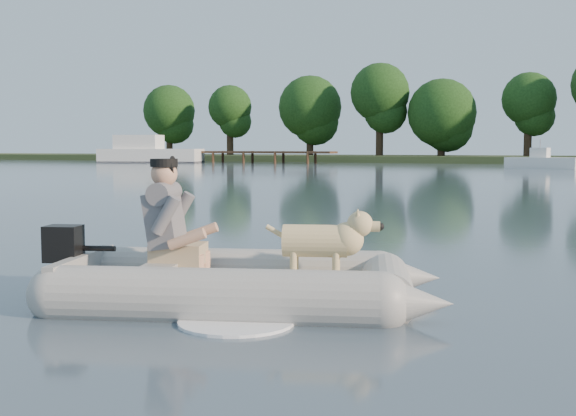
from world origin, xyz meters
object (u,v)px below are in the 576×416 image
at_px(dinghy, 242,238).
at_px(cabin_cruiser, 151,149).
at_px(dog, 315,247).
at_px(dock, 238,157).
at_px(man, 167,216).
at_px(motorboat, 543,155).

xyz_separation_m(dinghy, cabin_cruiser, (-33.73, 48.78, 0.64)).
bearing_deg(dog, dock, 101.11).
bearing_deg(cabin_cruiser, man, -69.55).
xyz_separation_m(dock, motorboat, (25.98, -7.10, 0.39)).
bearing_deg(dinghy, man, 175.76).
distance_m(dinghy, man, 0.73).
xyz_separation_m(dock, dog, (26.94, -51.08, 0.00)).
height_order(man, cabin_cruiser, cabin_cruiser).
height_order(dock, dinghy, dinghy).
distance_m(dock, man, 57.50).
distance_m(man, cabin_cruiser, 59.05).
height_order(dog, cabin_cruiser, cabin_cruiser).
relative_size(dinghy, dog, 5.16).
height_order(dog, motorboat, motorboat).
distance_m(dog, motorboat, 43.99).
distance_m(dock, motorboat, 26.94).
xyz_separation_m(man, dog, (1.30, 0.39, -0.26)).
height_order(dinghy, cabin_cruiser, cabin_cruiser).
height_order(dinghy, man, man).
relative_size(man, cabin_cruiser, 0.11).
distance_m(man, motorboat, 44.37).
bearing_deg(cabin_cruiser, dog, -68.30).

